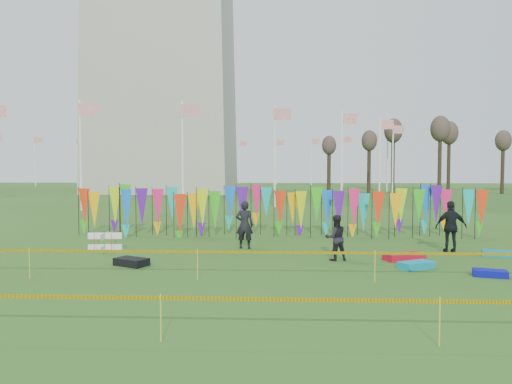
{
  "coord_description": "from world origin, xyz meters",
  "views": [
    {
      "loc": [
        0.26,
        -15.51,
        3.25
      ],
      "look_at": [
        -0.69,
        6.0,
        2.12
      ],
      "focal_mm": 35.0,
      "sensor_mm": 36.0,
      "label": 1
    }
  ],
  "objects_px": {
    "kite_bag_turquoise": "(416,265)",
    "kite_bag_black": "(131,262)",
    "kite_bag_red": "(404,257)",
    "person_right": "(451,227)",
    "box_kite": "(105,242)",
    "person_mid": "(336,238)",
    "kite_bag_teal": "(498,254)",
    "kite_bag_blue": "(490,273)",
    "person_left": "(245,225)"
  },
  "relations": [
    {
      "from": "kite_bag_turquoise",
      "to": "kite_bag_black",
      "type": "relative_size",
      "value": 1.04
    },
    {
      "from": "kite_bag_red",
      "to": "kite_bag_black",
      "type": "xyz_separation_m",
      "value": [
        -9.12,
        -1.31,
        -0.0
      ]
    },
    {
      "from": "person_right",
      "to": "kite_bag_red",
      "type": "bearing_deg",
      "value": 39.95
    },
    {
      "from": "person_right",
      "to": "kite_bag_black",
      "type": "height_order",
      "value": "person_right"
    },
    {
      "from": "kite_bag_turquoise",
      "to": "kite_bag_red",
      "type": "relative_size",
      "value": 0.82
    },
    {
      "from": "box_kite",
      "to": "kite_bag_black",
      "type": "xyz_separation_m",
      "value": [
        1.82,
        -2.7,
        -0.24
      ]
    },
    {
      "from": "person_mid",
      "to": "kite_bag_teal",
      "type": "xyz_separation_m",
      "value": [
        5.93,
        1.03,
        -0.68
      ]
    },
    {
      "from": "kite_bag_blue",
      "to": "box_kite",
      "type": "bearing_deg",
      "value": 163.41
    },
    {
      "from": "box_kite",
      "to": "person_mid",
      "type": "bearing_deg",
      "value": -9.92
    },
    {
      "from": "person_right",
      "to": "kite_bag_turquoise",
      "type": "relative_size",
      "value": 1.75
    },
    {
      "from": "person_left",
      "to": "kite_bag_teal",
      "type": "xyz_separation_m",
      "value": [
        9.22,
        -1.32,
        -0.84
      ]
    },
    {
      "from": "box_kite",
      "to": "person_mid",
      "type": "distance_m",
      "value": 8.72
    },
    {
      "from": "person_right",
      "to": "kite_bag_black",
      "type": "relative_size",
      "value": 1.82
    },
    {
      "from": "person_right",
      "to": "kite_bag_blue",
      "type": "distance_m",
      "value": 4.2
    },
    {
      "from": "kite_bag_blue",
      "to": "kite_bag_black",
      "type": "xyz_separation_m",
      "value": [
        -11.01,
        1.13,
        0.02
      ]
    },
    {
      "from": "kite_bag_blue",
      "to": "kite_bag_red",
      "type": "relative_size",
      "value": 0.7
    },
    {
      "from": "person_mid",
      "to": "kite_bag_black",
      "type": "height_order",
      "value": "person_mid"
    },
    {
      "from": "person_left",
      "to": "kite_bag_teal",
      "type": "relative_size",
      "value": 1.77
    },
    {
      "from": "kite_bag_black",
      "to": "kite_bag_blue",
      "type": "bearing_deg",
      "value": -5.84
    },
    {
      "from": "kite_bag_blue",
      "to": "kite_bag_teal",
      "type": "distance_m",
      "value": 3.75
    },
    {
      "from": "person_mid",
      "to": "kite_bag_red",
      "type": "xyz_separation_m",
      "value": [
        2.36,
        0.11,
        -0.66
      ]
    },
    {
      "from": "kite_bag_blue",
      "to": "kite_bag_teal",
      "type": "bearing_deg",
      "value": 63.41
    },
    {
      "from": "kite_bag_black",
      "to": "kite_bag_teal",
      "type": "height_order",
      "value": "kite_bag_black"
    },
    {
      "from": "kite_bag_blue",
      "to": "kite_bag_red",
      "type": "height_order",
      "value": "kite_bag_red"
    },
    {
      "from": "kite_bag_blue",
      "to": "kite_bag_red",
      "type": "distance_m",
      "value": 3.08
    },
    {
      "from": "kite_bag_black",
      "to": "kite_bag_teal",
      "type": "relative_size",
      "value": 1.0
    },
    {
      "from": "kite_bag_red",
      "to": "kite_bag_teal",
      "type": "xyz_separation_m",
      "value": [
        3.57,
        0.92,
        -0.02
      ]
    },
    {
      "from": "kite_bag_turquoise",
      "to": "box_kite",
      "type": "bearing_deg",
      "value": 165.82
    },
    {
      "from": "box_kite",
      "to": "kite_bag_red",
      "type": "bearing_deg",
      "value": -7.23
    },
    {
      "from": "person_mid",
      "to": "kite_bag_red",
      "type": "height_order",
      "value": "person_mid"
    },
    {
      "from": "person_left",
      "to": "person_mid",
      "type": "xyz_separation_m",
      "value": [
        3.29,
        -2.35,
        -0.16
      ]
    },
    {
      "from": "kite_bag_blue",
      "to": "kite_bag_black",
      "type": "relative_size",
      "value": 0.89
    },
    {
      "from": "kite_bag_blue",
      "to": "person_mid",
      "type": "bearing_deg",
      "value": 151.37
    },
    {
      "from": "kite_bag_turquoise",
      "to": "kite_bag_blue",
      "type": "height_order",
      "value": "kite_bag_turquoise"
    },
    {
      "from": "box_kite",
      "to": "kite_bag_teal",
      "type": "height_order",
      "value": "box_kite"
    },
    {
      "from": "kite_bag_blue",
      "to": "kite_bag_black",
      "type": "distance_m",
      "value": 11.06
    },
    {
      "from": "box_kite",
      "to": "kite_bag_teal",
      "type": "relative_size",
      "value": 0.68
    },
    {
      "from": "kite_bag_black",
      "to": "person_mid",
      "type": "bearing_deg",
      "value": 10.05
    },
    {
      "from": "person_left",
      "to": "person_right",
      "type": "relative_size",
      "value": 0.97
    },
    {
      "from": "person_left",
      "to": "person_mid",
      "type": "relative_size",
      "value": 1.2
    },
    {
      "from": "box_kite",
      "to": "kite_bag_red",
      "type": "xyz_separation_m",
      "value": [
        10.94,
        -1.39,
        -0.24
      ]
    },
    {
      "from": "person_left",
      "to": "kite_bag_blue",
      "type": "xyz_separation_m",
      "value": [
        7.54,
        -4.67,
        -0.84
      ]
    },
    {
      "from": "kite_bag_black",
      "to": "kite_bag_turquoise",
      "type": "bearing_deg",
      "value": -0.46
    },
    {
      "from": "person_left",
      "to": "kite_bag_turquoise",
      "type": "distance_m",
      "value": 6.79
    },
    {
      "from": "person_left",
      "to": "kite_bag_turquoise",
      "type": "height_order",
      "value": "person_left"
    },
    {
      "from": "person_right",
      "to": "kite_bag_black",
      "type": "distance_m",
      "value": 11.67
    },
    {
      "from": "person_mid",
      "to": "kite_bag_blue",
      "type": "relative_size",
      "value": 1.66
    },
    {
      "from": "person_left",
      "to": "person_right",
      "type": "xyz_separation_m",
      "value": [
        7.8,
        -0.57,
        0.03
      ]
    },
    {
      "from": "person_left",
      "to": "kite_bag_blue",
      "type": "height_order",
      "value": "person_left"
    },
    {
      "from": "box_kite",
      "to": "kite_bag_teal",
      "type": "distance_m",
      "value": 14.52
    }
  ]
}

